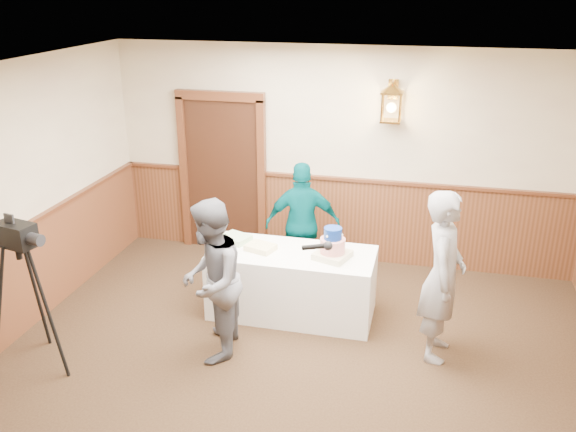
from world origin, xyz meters
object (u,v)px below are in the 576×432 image
(sheet_cake_yellow, at_px, (261,247))
(assistant_p, at_px, (303,224))
(interviewer, at_px, (211,281))
(baker, at_px, (443,276))
(tv_camera_rig, at_px, (28,305))
(sheet_cake_green, at_px, (236,238))
(display_table, at_px, (292,283))
(tiered_cake, at_px, (333,246))

(sheet_cake_yellow, bearing_deg, assistant_p, 69.09)
(interviewer, height_order, baker, baker)
(interviewer, xyz_separation_m, tv_camera_rig, (-1.61, -0.60, -0.14))
(interviewer, bearing_deg, assistant_p, 154.13)
(sheet_cake_green, bearing_deg, assistant_p, 44.57)
(tv_camera_rig, bearing_deg, sheet_cake_green, 60.90)
(sheet_cake_yellow, relative_size, sheet_cake_green, 0.99)
(tv_camera_rig, bearing_deg, assistant_p, 59.69)
(display_table, xyz_separation_m, baker, (1.59, -0.44, 0.49))
(sheet_cake_green, xyz_separation_m, assistant_p, (0.64, 0.63, -0.02))
(tiered_cake, bearing_deg, display_table, 174.40)
(display_table, height_order, interviewer, interviewer)
(interviewer, xyz_separation_m, assistant_p, (0.53, 1.74, -0.05))
(tv_camera_rig, bearing_deg, interviewer, 32.57)
(interviewer, bearing_deg, display_table, 140.36)
(display_table, bearing_deg, assistant_p, 93.68)
(sheet_cake_green, relative_size, tv_camera_rig, 0.20)
(tiered_cake, relative_size, tv_camera_rig, 0.28)
(assistant_p, height_order, tv_camera_rig, assistant_p)
(sheet_cake_green, distance_m, interviewer, 1.12)
(tiered_cake, height_order, sheet_cake_green, tiered_cake)
(sheet_cake_green, xyz_separation_m, tv_camera_rig, (-1.50, -1.71, -0.11))
(display_table, xyz_separation_m, sheet_cake_green, (-0.69, 0.14, 0.41))
(assistant_p, bearing_deg, tiered_cake, 109.37)
(display_table, distance_m, sheet_cake_yellow, 0.54)
(sheet_cake_green, distance_m, tv_camera_rig, 2.28)
(sheet_cake_yellow, bearing_deg, interviewer, -103.43)
(interviewer, bearing_deg, sheet_cake_yellow, 157.61)
(display_table, distance_m, tiered_cake, 0.68)
(tiered_cake, bearing_deg, sheet_cake_green, 171.06)
(tiered_cake, height_order, assistant_p, assistant_p)
(tiered_cake, bearing_deg, tv_camera_rig, -149.83)
(baker, height_order, tv_camera_rig, baker)
(sheet_cake_yellow, distance_m, baker, 1.99)
(assistant_p, distance_m, tv_camera_rig, 3.17)
(sheet_cake_yellow, xyz_separation_m, tv_camera_rig, (-1.83, -1.55, -0.11))
(sheet_cake_yellow, distance_m, tv_camera_rig, 2.40)
(interviewer, height_order, tv_camera_rig, interviewer)
(sheet_cake_green, bearing_deg, interviewer, -84.29)
(sheet_cake_yellow, relative_size, assistant_p, 0.20)
(display_table, height_order, baker, baker)
(sheet_cake_yellow, bearing_deg, tiered_cake, -1.27)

